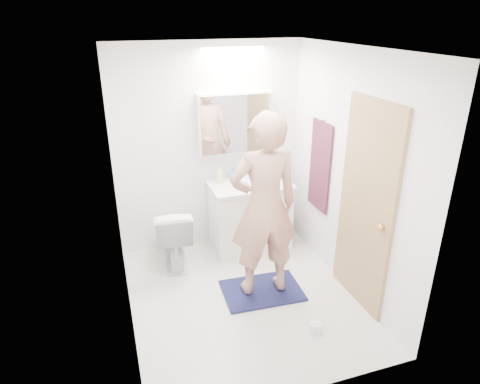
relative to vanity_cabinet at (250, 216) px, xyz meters
name	(u,v)px	position (x,y,z in m)	size (l,w,h in m)	color
floor	(243,297)	(-0.41, -0.96, -0.39)	(2.50, 2.50, 0.00)	silver
ceiling	(244,48)	(-0.41, -0.96, 2.01)	(2.50, 2.50, 0.00)	white
wall_back	(209,149)	(-0.41, 0.29, 0.81)	(2.50, 2.50, 0.00)	white
wall_front	(305,258)	(-0.41, -2.21, 0.81)	(2.50, 2.50, 0.00)	white
wall_left	(118,204)	(-1.51, -0.96, 0.81)	(2.50, 2.50, 0.00)	white
wall_right	(349,174)	(0.69, -0.96, 0.81)	(2.50, 2.50, 0.00)	white
vanity_cabinet	(250,216)	(0.00, 0.00, 0.00)	(0.90, 0.55, 0.78)	white
countertop	(250,185)	(0.00, 0.00, 0.41)	(0.95, 0.58, 0.04)	white
sink_basin	(249,181)	(0.00, 0.03, 0.45)	(0.36, 0.36, 0.03)	white
faucet	(244,171)	(0.00, 0.22, 0.51)	(0.02, 0.02, 0.16)	#BDBDC1
medicine_cabinet	(235,123)	(-0.11, 0.21, 1.11)	(0.88, 0.14, 0.70)	white
mirror_panel	(237,124)	(-0.11, 0.13, 1.11)	(0.84, 0.01, 0.66)	silver
toilet	(174,235)	(-0.95, -0.11, -0.03)	(0.40, 0.71, 0.72)	white
bath_rug	(262,290)	(-0.20, -0.95, -0.38)	(0.80, 0.55, 0.02)	#121C3A
person	(264,207)	(-0.20, -0.95, 0.58)	(0.67, 0.44, 1.84)	tan
door	(366,207)	(0.67, -1.31, 0.61)	(0.04, 0.80, 2.00)	tan
door_knob	(381,227)	(0.63, -1.61, 0.56)	(0.06, 0.06, 0.06)	gold
towel	(320,166)	(0.67, -0.41, 0.71)	(0.02, 0.42, 1.00)	#1A133C
towel_hook	(322,120)	(0.65, -0.41, 1.23)	(0.02, 0.02, 0.07)	silver
soap_bottle_a	(219,174)	(-0.33, 0.15, 0.53)	(0.08, 0.08, 0.21)	beige
soap_bottle_b	(234,173)	(-0.14, 0.18, 0.52)	(0.08, 0.08, 0.17)	#5CA3C7
toothbrush_cup	(259,174)	(0.17, 0.16, 0.47)	(0.09, 0.09, 0.08)	#4058C2
toilet_paper_roll	(315,327)	(0.04, -1.66, -0.34)	(0.11, 0.11, 0.10)	white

